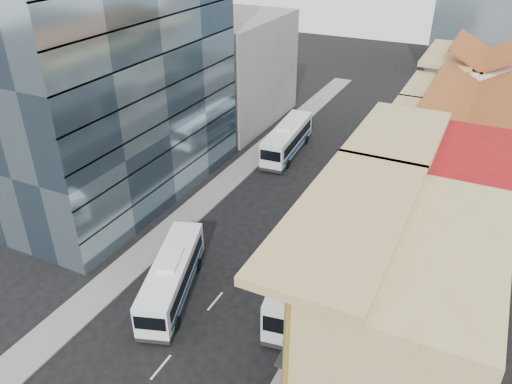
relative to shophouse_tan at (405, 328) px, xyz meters
The scene contains 13 objects.
ground 16.03m from the shophouse_tan, 160.35° to the right, with size 200.00×200.00×0.00m, color black.
sidewalk_right 18.82m from the shophouse_tan, 107.93° to the left, with size 3.00×90.00×0.15m, color slate.
sidewalk_left 28.82m from the shophouse_tan, 142.93° to the left, with size 3.00×90.00×0.15m, color slate.
shophouse_tan is the anchor object (origin of this frame).
shophouse_red 12.00m from the shophouse_tan, 90.00° to the left, with size 8.00×10.00×12.00m, color #9F1214.
shophouse_cream_near 21.52m from the shophouse_tan, 90.00° to the left, with size 8.00×9.00×10.00m, color white.
shophouse_cream_mid 30.52m from the shophouse_tan, 90.00° to the left, with size 8.00×9.00×10.00m, color white.
shophouse_cream_far 41.00m from the shophouse_tan, 90.00° to the left, with size 8.00×12.00×11.00m, color white.
office_tower 35.19m from the shophouse_tan, 155.70° to the left, with size 12.00×26.00×30.00m, color #405666.
office_block_far 47.64m from the shophouse_tan, 129.04° to the left, with size 10.00×18.00×14.00m, color gray.
bus_left_near 17.98m from the shophouse_tan, behind, with size 2.54×10.83×3.47m, color white, non-canonical shape.
bus_left_far 35.84m from the shophouse_tan, 123.21° to the left, with size 2.79×11.92×3.82m, color white, non-canonical shape.
bus_right 11.55m from the shophouse_tan, 141.65° to the left, with size 2.95×12.61×4.04m, color silver, non-canonical shape.
Camera 1 is at (15.52, -16.54, 25.91)m, focal length 35.00 mm.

